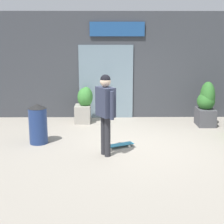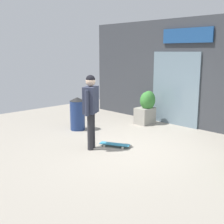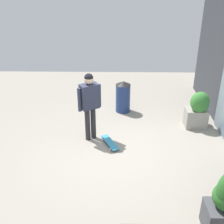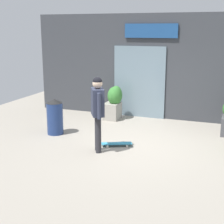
{
  "view_description": "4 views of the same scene",
  "coord_description": "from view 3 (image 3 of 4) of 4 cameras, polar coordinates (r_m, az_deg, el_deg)",
  "views": [
    {
      "loc": [
        -0.51,
        -7.53,
        2.55
      ],
      "look_at": [
        -0.44,
        -0.1,
        0.85
      ],
      "focal_mm": 53.1,
      "sensor_mm": 36.0,
      "label": 1
    },
    {
      "loc": [
        4.66,
        -5.04,
        2.31
      ],
      "look_at": [
        -0.44,
        -0.1,
        0.85
      ],
      "focal_mm": 47.46,
      "sensor_mm": 36.0,
      "label": 2
    },
    {
      "loc": [
        5.85,
        0.02,
        3.97
      ],
      "look_at": [
        -0.44,
        -0.1,
        0.85
      ],
      "focal_mm": 46.27,
      "sensor_mm": 36.0,
      "label": 3
    },
    {
      "loc": [
        2.39,
        -7.59,
        2.84
      ],
      "look_at": [
        -0.44,
        -0.1,
        0.85
      ],
      "focal_mm": 54.11,
      "sensor_mm": 36.0,
      "label": 4
    }
  ],
  "objects": [
    {
      "name": "skateboarder",
      "position": [
        7.07,
        -4.45,
        2.38
      ],
      "size": [
        0.45,
        0.55,
        1.77
      ],
      "rotation": [
        0.0,
        0.0,
        0.53
      ],
      "color": "#28282D",
      "rests_on": "ground_plane"
    },
    {
      "name": "skateboard",
      "position": [
        7.28,
        -0.41,
        -6.03
      ],
      "size": [
        0.76,
        0.49,
        0.08
      ],
      "rotation": [
        0.0,
        0.0,
        0.45
      ],
      "color": "teal",
      "rests_on": "ground_plane"
    },
    {
      "name": "trash_bin",
      "position": [
        8.79,
        2.18,
        3.1
      ],
      "size": [
        0.45,
        0.45,
        0.98
      ],
      "color": "navy",
      "rests_on": "ground_plane"
    },
    {
      "name": "planter_box_left",
      "position": [
        8.17,
        16.66,
        0.71
      ],
      "size": [
        0.54,
        0.58,
        1.08
      ],
      "color": "gray",
      "rests_on": "ground_plane"
    },
    {
      "name": "ground_plane",
      "position": [
        7.07,
        0.78,
        -7.75
      ],
      "size": [
        12.0,
        12.0,
        0.0
      ],
      "primitive_type": "plane",
      "color": "gray"
    }
  ]
}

